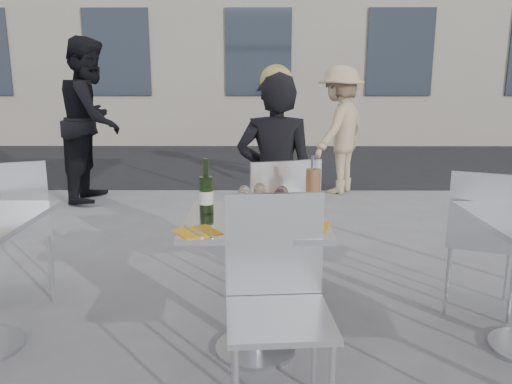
{
  "coord_description": "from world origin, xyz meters",
  "views": [
    {
      "loc": [
        0.02,
        -2.46,
        1.44
      ],
      "look_at": [
        0.0,
        0.15,
        0.85
      ],
      "focal_mm": 35.0,
      "sensor_mm": 36.0,
      "label": 1
    }
  ],
  "objects_px": {
    "side_chair_lfar": "(15,219)",
    "napkin_right": "(310,226)",
    "sugar_shaker": "(299,205)",
    "chair_far": "(279,220)",
    "wineglass_white_a": "(244,194)",
    "wineglass_red_a": "(280,198)",
    "main_table": "(256,256)",
    "wineglass_white_b": "(260,192)",
    "side_chair_rfar": "(484,231)",
    "pizza_far": "(271,204)",
    "pizza_near": "(258,223)",
    "wineglass_red_b": "(282,195)",
    "carafe": "(313,188)",
    "woman_diner": "(275,181)",
    "chair_near": "(277,288)",
    "pedestrian_b": "(340,130)",
    "salad_plate": "(250,208)",
    "pedestrian_a": "(92,120)",
    "wine_bottle": "(206,193)",
    "napkin_left": "(197,232)"
  },
  "relations": [
    {
      "from": "side_chair_rfar",
      "to": "pedestrian_b",
      "type": "distance_m",
      "value": 3.5
    },
    {
      "from": "main_table",
      "to": "napkin_left",
      "type": "height_order",
      "value": "napkin_left"
    },
    {
      "from": "chair_far",
      "to": "pizza_far",
      "type": "xyz_separation_m",
      "value": [
        -0.06,
        -0.35,
        0.19
      ]
    },
    {
      "from": "sugar_shaker",
      "to": "wineglass_red_a",
      "type": "bearing_deg",
      "value": -141.19
    },
    {
      "from": "pizza_far",
      "to": "napkin_left",
      "type": "bearing_deg",
      "value": -126.9
    },
    {
      "from": "wineglass_white_a",
      "to": "wineglass_red_b",
      "type": "relative_size",
      "value": 1.0
    },
    {
      "from": "pedestrian_a",
      "to": "wineglass_red_b",
      "type": "height_order",
      "value": "pedestrian_a"
    },
    {
      "from": "pizza_far",
      "to": "carafe",
      "type": "xyz_separation_m",
      "value": [
        0.23,
        -0.03,
        0.1
      ]
    },
    {
      "from": "side_chair_lfar",
      "to": "pizza_near",
      "type": "relative_size",
      "value": 2.91
    },
    {
      "from": "sugar_shaker",
      "to": "chair_far",
      "type": "bearing_deg",
      "value": 99.04
    },
    {
      "from": "main_table",
      "to": "pedestrian_b",
      "type": "xyz_separation_m",
      "value": [
        1.05,
        3.92,
        0.27
      ]
    },
    {
      "from": "chair_far",
      "to": "salad_plate",
      "type": "bearing_deg",
      "value": 55.28
    },
    {
      "from": "sugar_shaker",
      "to": "wineglass_white_a",
      "type": "height_order",
      "value": "wineglass_white_a"
    },
    {
      "from": "salad_plate",
      "to": "wineglass_red_b",
      "type": "relative_size",
      "value": 1.4
    },
    {
      "from": "chair_far",
      "to": "sugar_shaker",
      "type": "xyz_separation_m",
      "value": [
        0.08,
        -0.5,
        0.23
      ]
    },
    {
      "from": "pizza_near",
      "to": "wine_bottle",
      "type": "relative_size",
      "value": 1.1
    },
    {
      "from": "carafe",
      "to": "napkin_right",
      "type": "xyz_separation_m",
      "value": [
        -0.05,
        -0.34,
        -0.11
      ]
    },
    {
      "from": "sugar_shaker",
      "to": "wineglass_white_a",
      "type": "xyz_separation_m",
      "value": [
        -0.29,
        -0.01,
        0.06
      ]
    },
    {
      "from": "wine_bottle",
      "to": "wineglass_red_b",
      "type": "bearing_deg",
      "value": -3.84
    },
    {
      "from": "side_chair_rfar",
      "to": "sugar_shaker",
      "type": "bearing_deg",
      "value": 41.01
    },
    {
      "from": "chair_far",
      "to": "pedestrian_a",
      "type": "relative_size",
      "value": 0.5
    },
    {
      "from": "main_table",
      "to": "wine_bottle",
      "type": "relative_size",
      "value": 2.54
    },
    {
      "from": "pedestrian_a",
      "to": "wine_bottle",
      "type": "height_order",
      "value": "pedestrian_a"
    },
    {
      "from": "side_chair_lfar",
      "to": "napkin_right",
      "type": "xyz_separation_m",
      "value": [
        1.82,
        -0.77,
        0.19
      ]
    },
    {
      "from": "pizza_far",
      "to": "carafe",
      "type": "distance_m",
      "value": 0.25
    },
    {
      "from": "main_table",
      "to": "chair_far",
      "type": "xyz_separation_m",
      "value": [
        0.15,
        0.56,
        0.04
      ]
    },
    {
      "from": "pizza_near",
      "to": "pizza_far",
      "type": "relative_size",
      "value": 1.02
    },
    {
      "from": "chair_near",
      "to": "wineglass_white_a",
      "type": "height_order",
      "value": "chair_near"
    },
    {
      "from": "wine_bottle",
      "to": "wineglass_white_a",
      "type": "distance_m",
      "value": 0.2
    },
    {
      "from": "wineglass_white_b",
      "to": "carafe",
      "type": "bearing_deg",
      "value": 13.03
    },
    {
      "from": "side_chair_lfar",
      "to": "pedestrian_b",
      "type": "xyz_separation_m",
      "value": [
        2.61,
        3.3,
        0.25
      ]
    },
    {
      "from": "wineglass_white_a",
      "to": "napkin_right",
      "type": "relative_size",
      "value": 0.72
    },
    {
      "from": "wineglass_white_b",
      "to": "main_table",
      "type": "bearing_deg",
      "value": -99.57
    },
    {
      "from": "sugar_shaker",
      "to": "wineglass_red_b",
      "type": "distance_m",
      "value": 0.11
    },
    {
      "from": "chair_far",
      "to": "napkin_right",
      "type": "height_order",
      "value": "chair_far"
    },
    {
      "from": "side_chair_lfar",
      "to": "napkin_right",
      "type": "relative_size",
      "value": 4.3
    },
    {
      "from": "chair_far",
      "to": "chair_near",
      "type": "distance_m",
      "value": 1.03
    },
    {
      "from": "main_table",
      "to": "chair_far",
      "type": "bearing_deg",
      "value": 75.55
    },
    {
      "from": "pedestrian_b",
      "to": "main_table",
      "type": "bearing_deg",
      "value": 19.51
    },
    {
      "from": "side_chair_lfar",
      "to": "wineglass_white_b",
      "type": "xyz_separation_m",
      "value": [
        1.58,
        -0.5,
        0.3
      ]
    },
    {
      "from": "main_table",
      "to": "wineglass_red_a",
      "type": "relative_size",
      "value": 4.76
    },
    {
      "from": "napkin_right",
      "to": "pizza_far",
      "type": "bearing_deg",
      "value": 130.62
    },
    {
      "from": "main_table",
      "to": "pizza_far",
      "type": "relative_size",
      "value": 2.35
    },
    {
      "from": "wineglass_white_a",
      "to": "wineglass_red_a",
      "type": "distance_m",
      "value": 0.2
    },
    {
      "from": "wine_bottle",
      "to": "napkin_right",
      "type": "height_order",
      "value": "wine_bottle"
    },
    {
      "from": "chair_far",
      "to": "side_chair_rfar",
      "type": "height_order",
      "value": "chair_far"
    },
    {
      "from": "main_table",
      "to": "sugar_shaker",
      "type": "distance_m",
      "value": 0.35
    },
    {
      "from": "chair_far",
      "to": "pedestrian_b",
      "type": "distance_m",
      "value": 3.49
    },
    {
      "from": "napkin_right",
      "to": "woman_diner",
      "type": "bearing_deg",
      "value": 111.58
    },
    {
      "from": "chair_far",
      "to": "pedestrian_a",
      "type": "distance_m",
      "value": 3.66
    }
  ]
}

